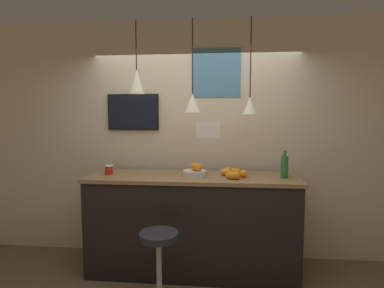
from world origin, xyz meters
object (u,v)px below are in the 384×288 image
Objects in this scene: bar_stool at (159,260)px; mounted_tv at (133,112)px; fruit_bowl at (195,172)px; spread_jar at (109,170)px; juice_bottle at (284,166)px.

mounted_tv is at bearing 116.59° from bar_stool.
spread_jar is (-0.97, 0.00, 0.00)m from fruit_bowl.
fruit_bowl is (0.27, 0.63, 0.71)m from bar_stool.
fruit_bowl is 0.97m from spread_jar.
fruit_bowl reaches higher than bar_stool.
juice_bottle is at bearing 27.38° from bar_stool.
spread_jar is at bearing 179.76° from fruit_bowl.
bar_stool is 1.81m from mounted_tv.
bar_stool is 2.40× the size of juice_bottle.
juice_bottle is 0.46× the size of mounted_tv.
fruit_bowl reaches higher than spread_jar.
spread_jar is (-0.70, 0.63, 0.71)m from bar_stool.
spread_jar is at bearing 137.69° from bar_stool.
juice_bottle is 1.91m from mounted_tv.
fruit_bowl is 1.13m from mounted_tv.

